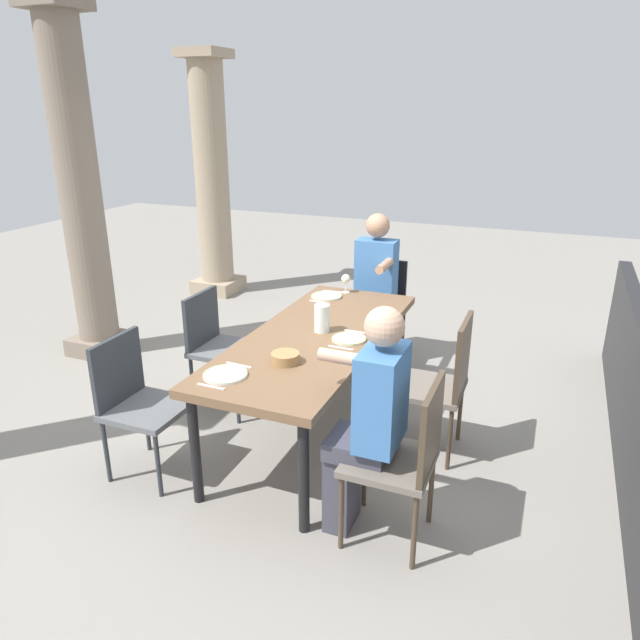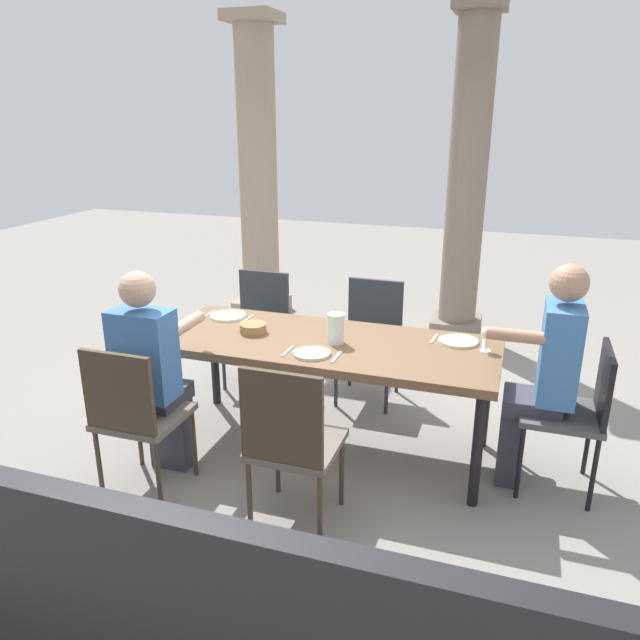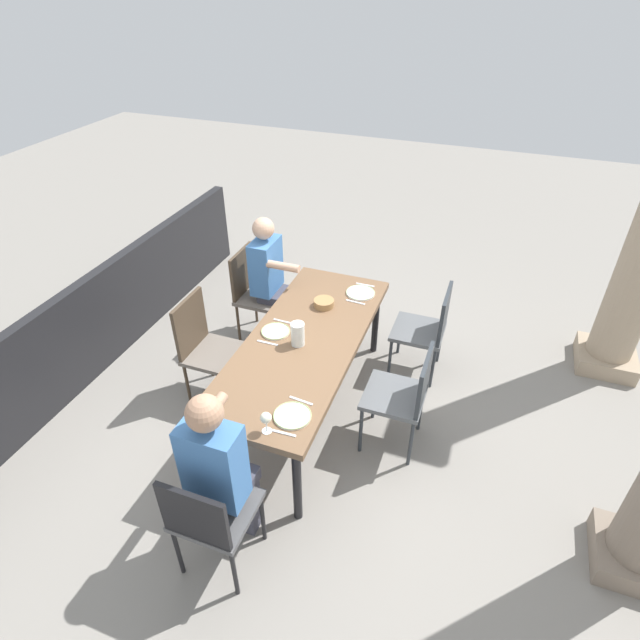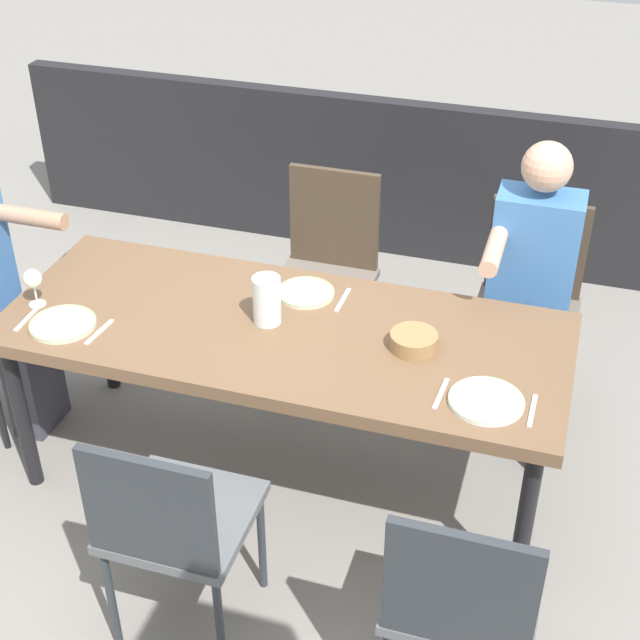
# 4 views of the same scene
# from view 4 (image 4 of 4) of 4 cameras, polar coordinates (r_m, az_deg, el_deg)

# --- Properties ---
(ground_plane) EXTENTS (16.00, 16.00, 0.00)m
(ground_plane) POSITION_cam_4_polar(r_m,az_deg,el_deg) (3.84, -2.07, -9.58)
(ground_plane) COLOR gray
(dining_table) EXTENTS (2.10, 0.83, 0.74)m
(dining_table) POSITION_cam_4_polar(r_m,az_deg,el_deg) (3.41, -2.30, -1.27)
(dining_table) COLOR brown
(dining_table) RESTS_ON ground
(chair_west_north) EXTENTS (0.44, 0.44, 0.88)m
(chair_west_north) POSITION_cam_4_polar(r_m,az_deg,el_deg) (2.79, 8.83, -16.63)
(chair_west_north) COLOR #5B5E61
(chair_west_north) RESTS_ON ground
(chair_west_south) EXTENTS (0.44, 0.44, 0.92)m
(chair_west_south) POSITION_cam_4_polar(r_m,az_deg,el_deg) (4.06, 12.88, 1.53)
(chair_west_south) COLOR #6A6158
(chair_west_south) RESTS_ON ground
(chair_mid_north) EXTENTS (0.44, 0.44, 0.89)m
(chair_mid_north) POSITION_cam_4_polar(r_m,az_deg,el_deg) (2.96, -9.22, -12.25)
(chair_mid_north) COLOR #5B5E61
(chair_mid_north) RESTS_ON ground
(chair_mid_south) EXTENTS (0.44, 0.44, 0.94)m
(chair_mid_south) POSITION_cam_4_polar(r_m,az_deg,el_deg) (4.19, 0.43, 3.59)
(chair_mid_south) COLOR #6A6158
(chair_mid_south) RESTS_ON ground
(diner_woman_green) EXTENTS (0.34, 0.49, 1.29)m
(diner_woman_green) POSITION_cam_4_polar(r_m,az_deg,el_deg) (3.80, 12.79, 1.98)
(diner_woman_green) COLOR #3F3F4C
(diner_woman_green) RESTS_ON ground
(patio_railing) EXTENTS (4.50, 0.10, 0.90)m
(patio_railing) POSITION_cam_4_polar(r_m,az_deg,el_deg) (5.19, 5.01, 8.68)
(patio_railing) COLOR black
(patio_railing) RESTS_ON ground
(plate_0) EXTENTS (0.25, 0.25, 0.02)m
(plate_0) POSITION_cam_4_polar(r_m,az_deg,el_deg) (3.06, 10.29, -4.95)
(plate_0) COLOR white
(plate_0) RESTS_ON dining_table
(fork_0) EXTENTS (0.02, 0.17, 0.01)m
(fork_0) POSITION_cam_4_polar(r_m,az_deg,el_deg) (3.06, 13.06, -5.51)
(fork_0) COLOR silver
(fork_0) RESTS_ON dining_table
(spoon_0) EXTENTS (0.03, 0.17, 0.01)m
(spoon_0) POSITION_cam_4_polar(r_m,az_deg,el_deg) (3.08, 7.52, -4.56)
(spoon_0) COLOR silver
(spoon_0) RESTS_ON dining_table
(plate_1) EXTENTS (0.23, 0.23, 0.02)m
(plate_1) POSITION_cam_4_polar(r_m,az_deg,el_deg) (3.56, -0.89, 1.72)
(plate_1) COLOR silver
(plate_1) RESTS_ON dining_table
(fork_1) EXTENTS (0.02, 0.17, 0.01)m
(fork_1) POSITION_cam_4_polar(r_m,az_deg,el_deg) (3.53, 1.43, 1.26)
(fork_1) COLOR silver
(fork_1) RESTS_ON dining_table
(spoon_1) EXTENTS (0.02, 0.17, 0.01)m
(spoon_1) POSITION_cam_4_polar(r_m,az_deg,el_deg) (3.60, -3.16, 2.01)
(spoon_1) COLOR silver
(spoon_1) RESTS_ON dining_table
(plate_2) EXTENTS (0.25, 0.25, 0.02)m
(plate_2) POSITION_cam_4_polar(r_m,az_deg,el_deg) (3.51, -15.70, -0.23)
(plate_2) COLOR silver
(plate_2) RESTS_ON dining_table
(wine_glass_2) EXTENTS (0.07, 0.07, 0.15)m
(wine_glass_2) POSITION_cam_4_polar(r_m,az_deg,el_deg) (3.61, -17.43, 2.41)
(wine_glass_2) COLOR white
(wine_glass_2) RESTS_ON dining_table
(fork_2) EXTENTS (0.03, 0.17, 0.01)m
(fork_2) POSITION_cam_4_polar(r_m,az_deg,el_deg) (3.44, -13.55, -0.72)
(fork_2) COLOR silver
(fork_2) RESTS_ON dining_table
(spoon_2) EXTENTS (0.02, 0.17, 0.01)m
(spoon_2) POSITION_cam_4_polar(r_m,az_deg,el_deg) (3.59, -17.73, 0.09)
(spoon_2) COLOR silver
(spoon_2) RESTS_ON dining_table
(water_pitcher) EXTENTS (0.10, 0.10, 0.19)m
(water_pitcher) POSITION_cam_4_polar(r_m,az_deg,el_deg) (3.37, -3.32, 1.10)
(water_pitcher) COLOR white
(water_pitcher) RESTS_ON dining_table
(bread_basket) EXTENTS (0.17, 0.17, 0.06)m
(bread_basket) POSITION_cam_4_polar(r_m,az_deg,el_deg) (3.26, 5.85, -1.31)
(bread_basket) COLOR #9E7547
(bread_basket) RESTS_ON dining_table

